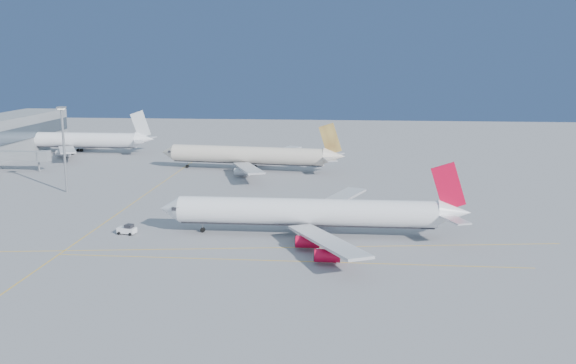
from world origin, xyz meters
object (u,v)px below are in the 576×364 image
at_px(airliner_etihad, 251,155).
at_px(pushback_tug, 127,230).
at_px(airliner_virgin, 313,213).
at_px(light_mast, 64,142).
at_px(airliner_third, 76,140).

distance_m(airliner_etihad, pushback_tug, 81.00).
distance_m(airliner_virgin, pushback_tug, 40.33).
relative_size(airliner_etihad, pushback_tug, 14.99).
bearing_deg(light_mast, pushback_tug, -52.05).
height_order(airliner_third, pushback_tug, airliner_third).
bearing_deg(airliner_etihad, pushback_tug, -93.83).
bearing_deg(light_mast, airliner_third, 111.20).
bearing_deg(airliner_virgin, airliner_third, 132.59).
relative_size(airliner_etihad, light_mast, 2.64).
height_order(airliner_virgin, pushback_tug, airliner_virgin).
xyz_separation_m(pushback_tug, light_mast, (-31.49, 40.37, 13.18)).
bearing_deg(airliner_virgin, pushback_tug, -175.74).
bearing_deg(airliner_virgin, light_mast, 152.47).
bearing_deg(pushback_tug, airliner_third, 129.74).
height_order(airliner_etihad, pushback_tug, airliner_etihad).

